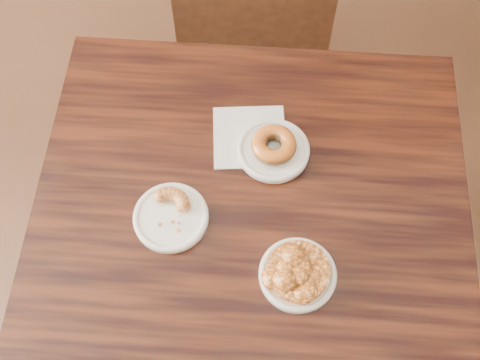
# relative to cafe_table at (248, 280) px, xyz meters

# --- Properties ---
(cafe_table) EXTENTS (0.87, 0.87, 0.75)m
(cafe_table) POSITION_rel_cafe_table_xyz_m (0.00, 0.00, 0.00)
(cafe_table) COLOR black
(cafe_table) RESTS_ON floor
(chair_far) EXTENTS (0.53, 0.53, 0.90)m
(chair_far) POSITION_rel_cafe_table_xyz_m (-0.06, 0.83, 0.08)
(chair_far) COLOR black
(chair_far) RESTS_ON floor
(napkin) EXTENTS (0.17, 0.17, 0.00)m
(napkin) POSITION_rel_cafe_table_xyz_m (-0.01, 0.19, 0.38)
(napkin) COLOR silver
(napkin) RESTS_ON cafe_table
(plate_donut) EXTENTS (0.15, 0.15, 0.01)m
(plate_donut) POSITION_rel_cafe_table_xyz_m (0.04, 0.15, 0.38)
(plate_donut) COLOR white
(plate_donut) RESTS_ON napkin
(plate_cruller) EXTENTS (0.15, 0.15, 0.01)m
(plate_cruller) POSITION_rel_cafe_table_xyz_m (-0.15, -0.01, 0.38)
(plate_cruller) COLOR white
(plate_cruller) RESTS_ON cafe_table
(plate_fritter) EXTENTS (0.14, 0.14, 0.01)m
(plate_fritter) POSITION_rel_cafe_table_xyz_m (0.09, -0.11, 0.38)
(plate_fritter) COLOR white
(plate_fritter) RESTS_ON cafe_table
(glazed_donut) EXTENTS (0.09, 0.09, 0.03)m
(glazed_donut) POSITION_rel_cafe_table_xyz_m (0.04, 0.15, 0.41)
(glazed_donut) COLOR #995216
(glazed_donut) RESTS_ON plate_donut
(apple_fritter) EXTENTS (0.15, 0.15, 0.04)m
(apple_fritter) POSITION_rel_cafe_table_xyz_m (0.09, -0.11, 0.41)
(apple_fritter) COLOR #422007
(apple_fritter) RESTS_ON plate_fritter
(cruller_fragment) EXTENTS (0.10, 0.10, 0.03)m
(cruller_fragment) POSITION_rel_cafe_table_xyz_m (-0.15, -0.01, 0.40)
(cruller_fragment) COLOR brown
(cruller_fragment) RESTS_ON plate_cruller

